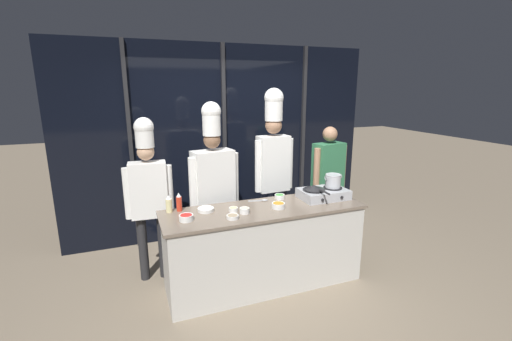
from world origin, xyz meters
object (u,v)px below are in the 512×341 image
object	(u,v)px
portable_stove	(323,194)
chef_sous	(213,178)
frying_pan	(314,188)
chef_head	(148,188)
person_guest	(328,176)
prep_bowl_ginger	(233,209)
prep_bowl_mushrooms	(233,217)
squeeze_bottle_oil	(169,204)
serving_spoon_slotted	(262,200)
prep_bowl_carrots	(278,205)
squeeze_bottle_chili	(179,202)
prep_bowl_scallions	(280,196)
chef_line	(273,158)
stock_pot	(333,181)
prep_bowl_bell_pepper	(186,217)
prep_bowl_chicken	(245,210)
prep_bowl_rice	(206,209)

from	to	relation	value
portable_stove	chef_sous	world-z (taller)	chef_sous
frying_pan	chef_head	bearing A→B (deg)	163.85
chef_head	person_guest	xyz separation A→B (m)	(2.25, -0.01, -0.08)
prep_bowl_ginger	prep_bowl_mushrooms	xyz separation A→B (m)	(-0.06, -0.18, -0.00)
chef_sous	person_guest	world-z (taller)	chef_sous
squeeze_bottle_oil	serving_spoon_slotted	xyz separation A→B (m)	(1.01, -0.01, -0.08)
person_guest	prep_bowl_carrots	bearing A→B (deg)	21.01
serving_spoon_slotted	prep_bowl_carrots	bearing A→B (deg)	-74.41
squeeze_bottle_chili	prep_bowl_ginger	size ratio (longest dim) A/B	2.09
prep_bowl_ginger	prep_bowl_scallions	xyz separation A→B (m)	(0.62, 0.22, 0.00)
chef_head	chef_line	distance (m)	1.52
chef_sous	stock_pot	bearing A→B (deg)	148.64
prep_bowl_carrots	prep_bowl_mushrooms	size ratio (longest dim) A/B	1.17
portable_stove	chef_line	world-z (taller)	chef_line
serving_spoon_slotted	chef_sous	distance (m)	0.61
prep_bowl_bell_pepper	prep_bowl_chicken	size ratio (longest dim) A/B	1.36
prep_bowl_scallions	chef_line	bearing A→B (deg)	76.57
prep_bowl_carrots	prep_bowl_rice	bearing A→B (deg)	166.33
portable_stove	squeeze_bottle_oil	distance (m)	1.71
chef_line	portable_stove	bearing A→B (deg)	119.18
prep_bowl_chicken	chef_line	world-z (taller)	chef_line
prep_bowl_ginger	frying_pan	bearing A→B (deg)	2.57
serving_spoon_slotted	squeeze_bottle_chili	bearing A→B (deg)	179.21
frying_pan	chef_sous	xyz separation A→B (m)	(-1.04, 0.49, 0.09)
stock_pot	squeeze_bottle_chili	bearing A→B (deg)	174.19
prep_bowl_ginger	person_guest	distance (m)	1.56
prep_bowl_ginger	prep_bowl_rice	bearing A→B (deg)	156.72
portable_stove	chef_head	xyz separation A→B (m)	(-1.87, 0.50, 0.13)
prep_bowl_ginger	prep_bowl_chicken	world-z (taller)	prep_bowl_chicken
prep_bowl_rice	chef_line	distance (m)	1.17
chef_sous	person_guest	distance (m)	1.54
prep_bowl_scallions	chef_line	world-z (taller)	chef_line
chef_line	prep_bowl_rice	bearing A→B (deg)	25.05
chef_sous	portable_stove	bearing A→B (deg)	146.64
serving_spoon_slotted	chef_head	size ratio (longest dim) A/B	0.12
prep_bowl_rice	prep_bowl_carrots	bearing A→B (deg)	-13.67
prep_bowl_rice	prep_bowl_chicken	bearing A→B (deg)	-28.88
prep_bowl_ginger	prep_bowl_bell_pepper	distance (m)	0.49
squeeze_bottle_oil	prep_bowl_rice	bearing A→B (deg)	-17.52
chef_sous	chef_line	world-z (taller)	chef_line
prep_bowl_carrots	prep_bowl_bell_pepper	bearing A→B (deg)	179.88
prep_bowl_ginger	prep_bowl_chicken	xyz separation A→B (m)	(0.09, -0.08, 0.01)
squeeze_bottle_chili	squeeze_bottle_oil	distance (m)	0.10
prep_bowl_carrots	prep_bowl_chicken	size ratio (longest dim) A/B	1.40
prep_bowl_rice	chef_sous	world-z (taller)	chef_sous
prep_bowl_ginger	chef_sous	world-z (taller)	chef_sous
stock_pot	serving_spoon_slotted	xyz separation A→B (m)	(-0.82, 0.16, -0.19)
prep_bowl_ginger	prep_bowl_scallions	distance (m)	0.66
prep_bowl_mushrooms	prep_bowl_ginger	bearing A→B (deg)	70.48
squeeze_bottle_chili	prep_bowl_bell_pepper	distance (m)	0.29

